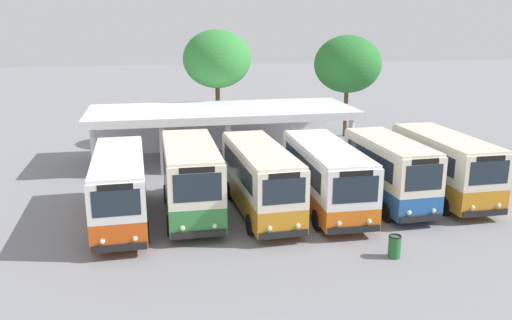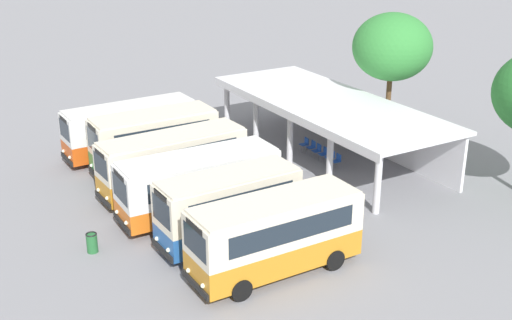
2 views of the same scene
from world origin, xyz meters
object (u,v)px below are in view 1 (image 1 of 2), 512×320
Objects in this scene: city_bus_fifth_blue at (389,170)px; city_bus_far_end_green at (444,164)px; waiting_chair_fourth_seat at (237,154)px; waiting_chair_fifth_seat at (246,154)px; city_bus_nearest_orange at (120,186)px; litter_bin_apron at (395,246)px; waiting_chair_middle_seat at (227,155)px; city_bus_fourth_amber at (326,174)px; waiting_chair_end_by_column at (206,156)px; waiting_chair_far_end_seat at (256,153)px; city_bus_second_in_row at (191,177)px; city_bus_middle_cream at (260,177)px; waiting_chair_second_from_end at (216,155)px.

city_bus_far_end_green is (3.17, 0.43, -0.01)m from city_bus_fifth_blue.
waiting_chair_fifth_seat is at bearing 1.50° from waiting_chair_fourth_seat.
city_bus_nearest_orange is 8.90× the size of litter_bin_apron.
waiting_chair_middle_seat is at bearing 56.95° from city_bus_nearest_orange.
waiting_chair_fourth_seat is at bearing -178.50° from waiting_chair_fifth_seat.
city_bus_nearest_orange is at bearing 151.31° from litter_bin_apron.
city_bus_fourth_amber reaches higher than litter_bin_apron.
city_bus_fourth_amber is 9.95m from waiting_chair_fourth_seat.
waiting_chair_end_by_column and waiting_chair_far_end_seat have the same top height.
waiting_chair_far_end_seat is at bearing -0.35° from waiting_chair_middle_seat.
waiting_chair_far_end_seat is (4.88, 9.13, -1.36)m from city_bus_second_in_row.
waiting_chair_fourth_seat and waiting_chair_far_end_seat have the same top height.
city_bus_far_end_green is (9.52, 0.30, 0.03)m from city_bus_middle_cream.
city_bus_far_end_green is (15.87, 0.27, 0.06)m from city_bus_nearest_orange.
waiting_chair_end_by_column is at bearing -179.15° from waiting_chair_fifth_seat.
city_bus_nearest_orange is 12.04m from waiting_chair_fifth_seat.
city_bus_far_end_green is at bearing 7.66° from city_bus_fifth_blue.
city_bus_second_in_row is 0.89× the size of city_bus_middle_cream.
city_bus_fifth_blue is 7.64× the size of waiting_chair_second_from_end.
litter_bin_apron is (2.38, -15.08, -0.07)m from waiting_chair_far_end_seat.
city_bus_second_in_row is 8.20× the size of waiting_chair_fifth_seat.
waiting_chair_far_end_seat is at bearing 61.89° from city_bus_second_in_row.
city_bus_far_end_green is 8.49× the size of waiting_chair_fourth_seat.
waiting_chair_fourth_seat is (-9.12, 9.12, -1.28)m from city_bus_far_end_green.
city_bus_second_in_row is 9.53m from city_bus_fifth_blue.
city_bus_second_in_row reaches higher than city_bus_middle_cream.
litter_bin_apron is (-2.27, -5.55, -1.36)m from city_bus_fifth_blue.
city_bus_far_end_green is at bearing -39.45° from waiting_chair_end_by_column.
waiting_chair_fourth_seat is at bearing 103.67° from litter_bin_apron.
waiting_chair_fourth_seat and waiting_chair_fifth_seat have the same top height.
waiting_chair_end_by_column is 0.96× the size of litter_bin_apron.
litter_bin_apron is (0.91, -5.63, -1.29)m from city_bus_fourth_amber.
waiting_chair_second_from_end is 2.59m from waiting_chair_far_end_seat.
waiting_chair_second_from_end is 1.30m from waiting_chair_fourth_seat.
waiting_chair_fifth_seat is at bearing 51.82° from city_bus_nearest_orange.
waiting_chair_fourth_seat is 0.65m from waiting_chair_fifth_seat.
city_bus_middle_cream is 9.53m from city_bus_far_end_green.
litter_bin_apron reaches higher than waiting_chair_second_from_end.
city_bus_second_in_row reaches higher than city_bus_nearest_orange.
city_bus_middle_cream is 3.17m from city_bus_fourth_amber.
city_bus_middle_cream is 7.12m from litter_bin_apron.
city_bus_nearest_orange reaches higher than city_bus_fourth_amber.
waiting_chair_second_from_end is (2.29, 9.19, -1.36)m from city_bus_second_in_row.
city_bus_fifth_blue is at bearing -1.17° from city_bus_middle_cream.
city_bus_far_end_green reaches higher than city_bus_middle_cream.
waiting_chair_middle_seat is at bearing 91.47° from city_bus_middle_cream.
city_bus_middle_cream is 9.49m from waiting_chair_middle_seat.
city_bus_nearest_orange is at bearing -179.01° from city_bus_far_end_green.
city_bus_nearest_orange is 9.31× the size of waiting_chair_middle_seat.
waiting_chair_middle_seat is (-0.24, 9.41, -1.25)m from city_bus_middle_cream.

